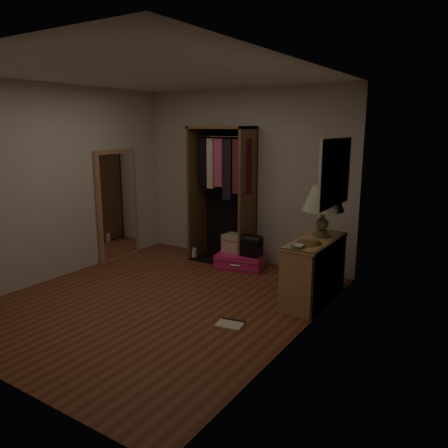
{
  "coord_description": "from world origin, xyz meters",
  "views": [
    {
      "loc": [
        3.3,
        -3.73,
        2.05
      ],
      "look_at": [
        0.3,
        0.95,
        0.8
      ],
      "focal_mm": 35.0,
      "sensor_mm": 36.0,
      "label": 1
    }
  ],
  "objects": [
    {
      "name": "ceramic_bowl",
      "position": [
        1.49,
        0.57,
        0.77
      ],
      "size": [
        0.15,
        0.15,
        0.04
      ],
      "primitive_type": "imported",
      "rotation": [
        0.0,
        0.0,
        -0.02
      ],
      "color": "#9FBFA6",
      "rests_on": "console_bookshelf"
    },
    {
      "name": "brass_tray",
      "position": [
        1.54,
        0.79,
        0.76
      ],
      "size": [
        0.38,
        0.38,
        0.02
      ],
      "rotation": [
        0.0,
        0.0,
        0.41
      ],
      "color": "#A88D40",
      "rests_on": "console_bookshelf"
    },
    {
      "name": "room_walls",
      "position": [
        0.08,
        0.04,
        1.5
      ],
      "size": [
        3.52,
        4.02,
        2.6
      ],
      "color": "beige",
      "rests_on": "ground"
    },
    {
      "name": "console_bookshelf",
      "position": [
        1.54,
        1.05,
        0.39
      ],
      "size": [
        0.42,
        1.12,
        0.75
      ],
      "color": "#AC8453",
      "rests_on": "ground"
    },
    {
      "name": "ground",
      "position": [
        0.0,
        0.0,
        0.0
      ],
      "size": [
        4.0,
        4.0,
        0.0
      ],
      "primitive_type": "plane",
      "color": "brown",
      "rests_on": "ground"
    },
    {
      "name": "table_lamp",
      "position": [
        1.54,
        1.2,
        1.2
      ],
      "size": [
        0.54,
        0.54,
        0.62
      ],
      "rotation": [
        0.0,
        0.0,
        0.1
      ],
      "color": "brown",
      "rests_on": "console_bookshelf"
    },
    {
      "name": "floor_book",
      "position": [
        1.06,
        -0.11,
        0.01
      ],
      "size": [
        0.31,
        0.27,
        0.03
      ],
      "rotation": [
        0.0,
        0.0,
        0.18
      ],
      "color": "beige",
      "rests_on": "ground"
    },
    {
      "name": "black_bag",
      "position": [
        0.36,
        1.59,
        0.38
      ],
      "size": [
        0.3,
        0.19,
        0.32
      ],
      "rotation": [
        0.0,
        0.0,
        0.01
      ],
      "color": "black",
      "rests_on": "pink_suitcase"
    },
    {
      "name": "pink_suitcase",
      "position": [
        0.17,
        1.6,
        0.11
      ],
      "size": [
        0.79,
        0.65,
        0.21
      ],
      "rotation": [
        0.0,
        0.0,
        0.23
      ],
      "color": "#E61C6F",
      "rests_on": "ground"
    },
    {
      "name": "white_jug",
      "position": [
        -0.7,
        1.6,
        0.08
      ],
      "size": [
        0.13,
        0.13,
        0.19
      ],
      "rotation": [
        0.0,
        0.0,
        -0.22
      ],
      "color": "white",
      "rests_on": "ground"
    },
    {
      "name": "floor_mirror",
      "position": [
        -1.7,
        1.0,
        0.85
      ],
      "size": [
        0.06,
        0.8,
        1.7
      ],
      "color": "#A57550",
      "rests_on": "ground"
    },
    {
      "name": "train_case",
      "position": [
        0.06,
        1.66,
        0.34
      ],
      "size": [
        0.4,
        0.3,
        0.28
      ],
      "rotation": [
        0.0,
        0.0,
        -0.09
      ],
      "color": "#B9AB8D",
      "rests_on": "pink_suitcase"
    },
    {
      "name": "open_wardrobe",
      "position": [
        -0.22,
        1.78,
        1.21
      ],
      "size": [
        0.96,
        0.5,
        2.05
      ],
      "color": "brown",
      "rests_on": "ground"
    }
  ]
}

